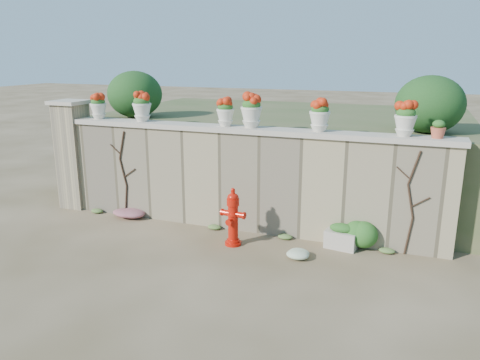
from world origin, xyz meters
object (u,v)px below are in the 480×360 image
at_px(urn_pot_0, 98,107).
at_px(terracotta_pot, 438,130).
at_px(fire_hydrant, 233,217).
at_px(planter_box, 341,237).

height_order(urn_pot_0, terracotta_pot, urn_pot_0).
relative_size(fire_hydrant, urn_pot_0, 2.00).
relative_size(fire_hydrant, terracotta_pot, 3.68).
relative_size(planter_box, terracotta_pot, 2.05).
relative_size(urn_pot_0, terracotta_pot, 1.84).
bearing_deg(terracotta_pot, planter_box, -166.77).
bearing_deg(terracotta_pot, urn_pot_0, 180.00).
distance_m(fire_hydrant, urn_pot_0, 4.06).
bearing_deg(fire_hydrant, urn_pot_0, 171.37).
height_order(planter_box, urn_pot_0, urn_pot_0).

